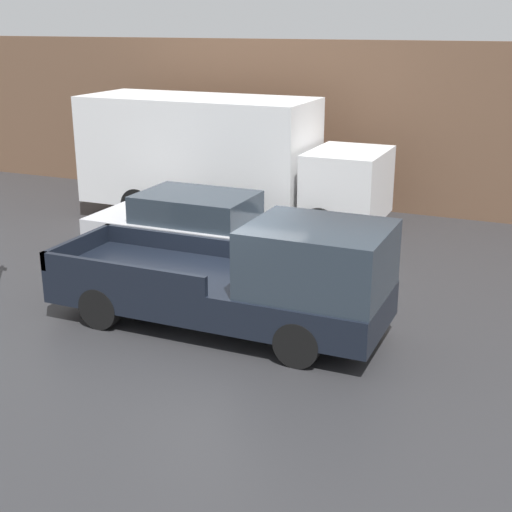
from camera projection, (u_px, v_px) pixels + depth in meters
ground_plane at (216, 329)px, 12.20m from camera, size 60.00×60.00×0.00m
building_wall at (363, 127)px, 19.34m from camera, size 28.00×0.15×4.53m
pickup_truck at (250, 280)px, 11.82m from camera, size 5.78×2.01×1.99m
car at (193, 225)px, 15.60m from camera, size 4.48×2.00×1.47m
delivery_truck at (219, 156)px, 18.29m from camera, size 7.89×2.45×3.18m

